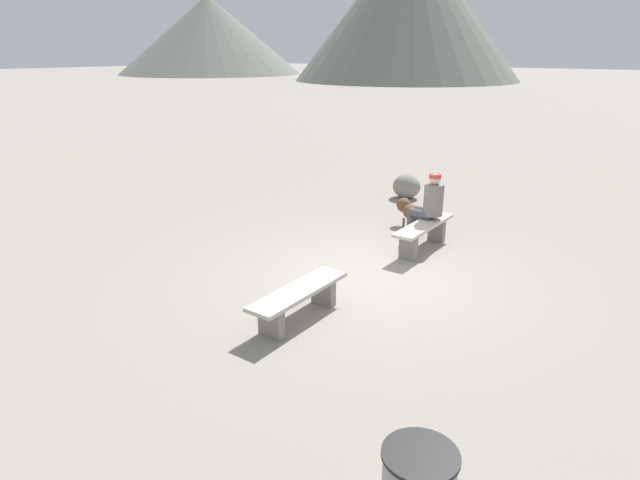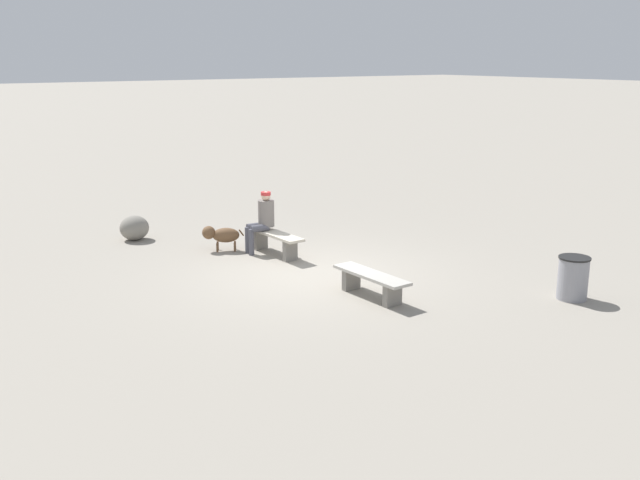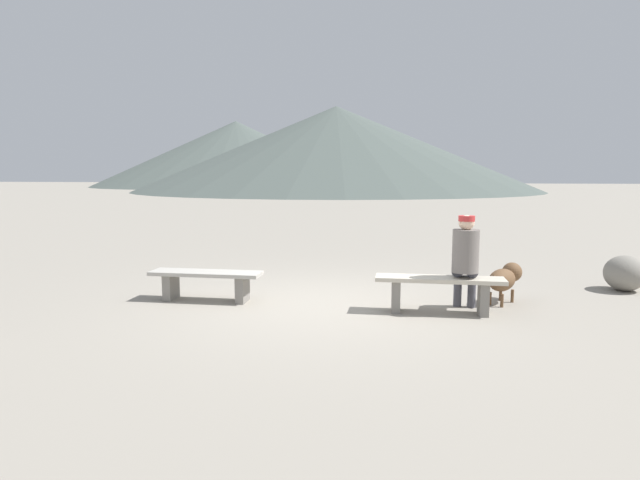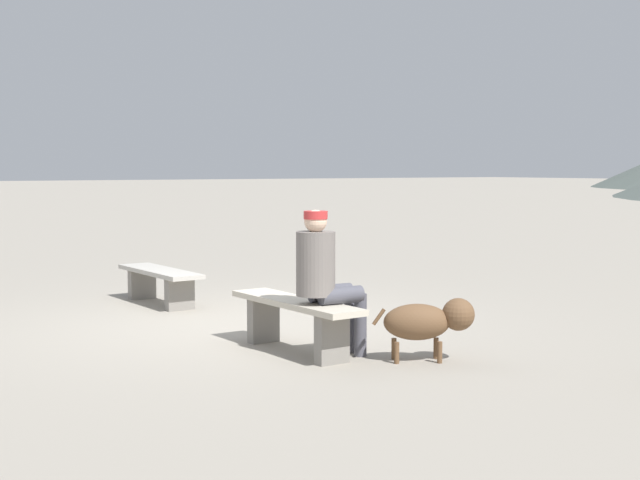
% 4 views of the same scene
% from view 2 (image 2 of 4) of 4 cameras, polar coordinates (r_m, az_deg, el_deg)
% --- Properties ---
extents(ground, '(210.00, 210.00, 0.06)m').
position_cam_2_polar(ground, '(13.82, -0.77, -2.81)').
color(ground, gray).
extents(bench_left, '(1.63, 0.47, 0.43)m').
position_cam_2_polar(bench_left, '(12.45, 4.05, -3.20)').
color(bench_left, gray).
rests_on(bench_left, ground).
extents(bench_right, '(1.68, 0.43, 0.48)m').
position_cam_2_polar(bench_right, '(15.07, -3.58, 0.08)').
color(bench_right, gray).
rests_on(bench_right, ground).
extents(seated_person, '(0.37, 0.63, 1.30)m').
position_cam_2_polar(seated_person, '(15.20, -4.54, 1.79)').
color(seated_person, slate).
rests_on(seated_person, ground).
extents(dog, '(0.60, 0.79, 0.54)m').
position_cam_2_polar(dog, '(15.49, -7.79, 0.42)').
color(dog, brown).
rests_on(dog, ground).
extents(trash_bin, '(0.53, 0.53, 0.74)m').
position_cam_2_polar(trash_bin, '(13.05, 19.29, -2.83)').
color(trash_bin, gray).
rests_on(trash_bin, ground).
extents(boulder, '(0.63, 0.67, 0.56)m').
position_cam_2_polar(boulder, '(16.82, -14.40, 0.93)').
color(boulder, gray).
rests_on(boulder, ground).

